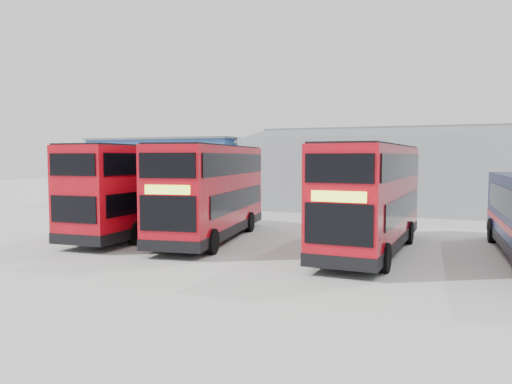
# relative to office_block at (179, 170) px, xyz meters

# --- Properties ---
(ground_plane) EXTENTS (120.00, 120.00, 0.00)m
(ground_plane) POSITION_rel_office_block_xyz_m (14.00, -17.99, -2.58)
(ground_plane) COLOR #ACACA6
(ground_plane) RESTS_ON ground
(office_block) EXTENTS (12.30, 8.32, 5.12)m
(office_block) POSITION_rel_office_block_xyz_m (0.00, 0.00, 0.00)
(office_block) COLOR navy
(office_block) RESTS_ON ground
(maintenance_shed) EXTENTS (30.50, 12.00, 5.89)m
(maintenance_shed) POSITION_rel_office_block_xyz_m (22.00, 2.01, 0.02)
(maintenance_shed) COLOR #9399A1
(maintenance_shed) RESTS_ON ground
(double_decker_left) EXTENTS (2.87, 10.02, 4.19)m
(double_decker_left) POSITION_rel_office_block_xyz_m (7.37, -15.55, -0.49)
(double_decker_left) COLOR red
(double_decker_left) RESTS_ON ground
(double_decker_centre) EXTENTS (3.86, 10.10, 4.18)m
(double_decker_centre) POSITION_rel_office_block_xyz_m (10.88, -15.47, -0.50)
(double_decker_centre) COLOR red
(double_decker_centre) RESTS_ON ground
(double_decker_right) EXTENTS (2.80, 9.87, 4.13)m
(double_decker_right) POSITION_rel_office_block_xyz_m (17.97, -15.90, -0.52)
(double_decker_right) COLOR red
(double_decker_right) RESTS_ON ground
(panel_van) EXTENTS (3.00, 5.66, 2.35)m
(panel_van) POSITION_rel_office_block_xyz_m (0.23, -4.48, -1.26)
(panel_van) COLOR silver
(panel_van) RESTS_ON ground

